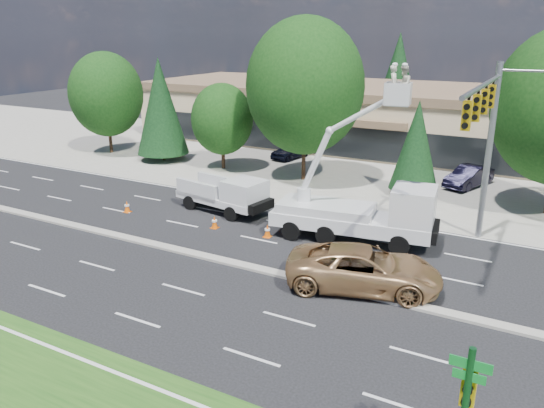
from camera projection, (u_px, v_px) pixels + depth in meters
The scene contains 22 objects.
ground at pixel (225, 262), 25.00m from camera, with size 140.00×140.00×0.00m, color black.
concrete_apron at pixel (365, 169), 41.70m from camera, with size 140.00×22.00×0.01m, color gray.
road_median at pixel (225, 261), 24.98m from camera, with size 120.00×0.55×0.12m, color gray.
strip_mall at pixel (402, 116), 49.14m from camera, with size 50.40×15.40×5.50m.
tree_front_a at pixel (106, 94), 45.90m from camera, with size 6.33×6.33×8.78m.
tree_front_b at pixel (161, 106), 43.37m from camera, with size 4.27×4.27×8.41m.
tree_front_c at pixel (222, 119), 40.84m from camera, with size 4.80×4.80×6.66m.
tree_front_d at pixel (305, 86), 36.79m from camera, with size 8.26×8.26×11.46m.
tree_front_e at pixel (416, 145), 34.21m from camera, with size 3.18×3.18×6.26m.
tree_back_a at pixel (288, 73), 66.56m from camera, with size 5.08×5.08×10.01m.
tree_back_b at pixel (398, 76), 60.17m from camera, with size 5.21×5.21×10.27m.
tree_back_c at pixel (533, 83), 53.89m from camera, with size 4.99×4.99×9.84m.
signal_mast at pixel (487, 129), 24.44m from camera, with size 2.76×10.16×9.00m.
street_sign_pole at pixel (465, 406), 11.78m from camera, with size 0.90×0.44×4.00m.
utility_pickup at pixel (227, 198), 31.58m from camera, with size 6.04×3.02×2.21m.
bucket_truck at pixel (365, 207), 26.87m from camera, with size 8.44×3.55×9.00m.
traffic_cone_a at pixel (127, 207), 31.80m from camera, with size 0.40×0.40×0.70m.
traffic_cone_b at pixel (215, 222), 29.21m from camera, with size 0.40×0.40×0.70m.
traffic_cone_c at pixel (267, 231), 27.95m from camera, with size 0.40×0.40×0.70m.
minivan at pixel (364, 269), 22.22m from camera, with size 2.97×6.45×1.79m, color tan.
parked_car_west at pixel (291, 150), 45.20m from camera, with size 1.67×4.16×1.42m, color black.
parked_car_east at pixel (469, 176), 36.89m from camera, with size 1.55×4.44×1.46m, color black.
Camera 1 is at (12.89, -19.06, 10.39)m, focal length 35.00 mm.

